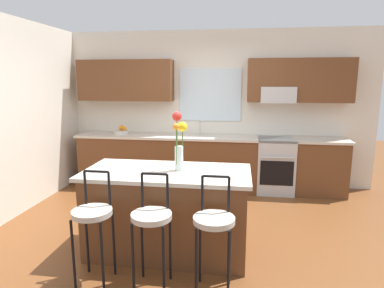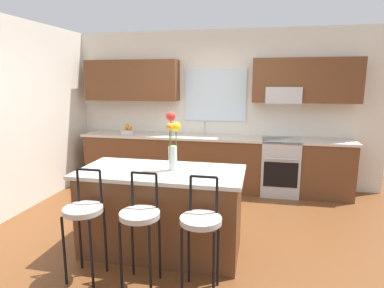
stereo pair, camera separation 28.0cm
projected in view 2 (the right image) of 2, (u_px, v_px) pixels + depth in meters
The scene contains 12 objects.
ground_plane at pixel (192, 231), 4.10m from camera, with size 14.00×14.00×0.00m, color brown.
wall_left at pixel (20, 116), 4.65m from camera, with size 0.12×4.60×2.70m, color silver.
back_wall_assembly at pixel (216, 101), 5.71m from camera, with size 5.60×0.50×2.70m.
counter_run at pixel (212, 162), 5.64m from camera, with size 4.56×0.64×0.92m.
sink_faucet at pixel (205, 127), 5.70m from camera, with size 0.02×0.13×0.23m.
oven_range at pixel (280, 166), 5.39m from camera, with size 0.60×0.64×0.92m.
kitchen_island at pixel (162, 211), 3.55m from camera, with size 1.75×0.84×0.92m.
bar_stool_near at pixel (84, 215), 3.02m from camera, with size 0.36×0.36×1.04m.
bar_stool_middle at pixel (140, 220), 2.91m from camera, with size 0.36×0.36×1.04m.
bar_stool_far at pixel (201, 225), 2.80m from camera, with size 0.36×0.36×1.04m.
flower_vase at pixel (173, 140), 3.40m from camera, with size 0.16×0.15×0.62m.
fruit_bowl_oranges at pixel (128, 130), 5.86m from camera, with size 0.24×0.24×0.16m.
Camera 2 is at (0.79, -3.73, 1.86)m, focal length 30.63 mm.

